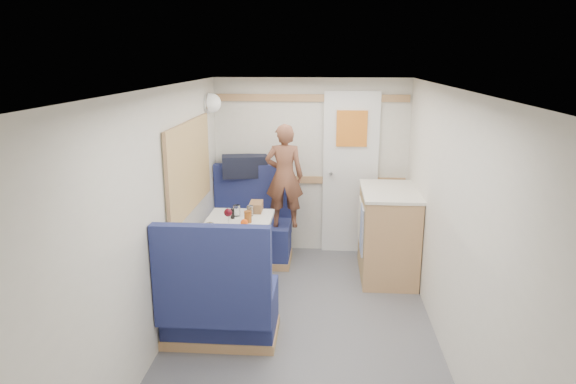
# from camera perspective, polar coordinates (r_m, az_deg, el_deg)

# --- Properties ---
(floor) EXTENTS (4.50, 4.50, 0.00)m
(floor) POSITION_cam_1_polar(r_m,az_deg,el_deg) (4.16, 1.37, -17.46)
(floor) COLOR #515156
(floor) RESTS_ON ground
(ceiling) EXTENTS (4.50, 4.50, 0.00)m
(ceiling) POSITION_cam_1_polar(r_m,az_deg,el_deg) (3.52, 1.57, 11.25)
(ceiling) COLOR silver
(ceiling) RESTS_ON wall_back
(wall_back) EXTENTS (2.20, 0.02, 2.00)m
(wall_back) POSITION_cam_1_polar(r_m,az_deg,el_deg) (5.89, 2.56, 2.83)
(wall_back) COLOR silver
(wall_back) RESTS_ON floor
(wall_left) EXTENTS (0.02, 4.50, 2.00)m
(wall_left) POSITION_cam_1_polar(r_m,az_deg,el_deg) (3.93, -14.82, -3.78)
(wall_left) COLOR silver
(wall_left) RESTS_ON floor
(wall_right) EXTENTS (0.02, 4.50, 2.00)m
(wall_right) POSITION_cam_1_polar(r_m,az_deg,el_deg) (3.83, 18.18, -4.50)
(wall_right) COLOR silver
(wall_right) RESTS_ON floor
(oak_trim_low) EXTENTS (2.15, 0.02, 0.08)m
(oak_trim_low) POSITION_cam_1_polar(r_m,az_deg,el_deg) (5.90, 2.54, 1.37)
(oak_trim_low) COLOR #AC894D
(oak_trim_low) RESTS_ON wall_back
(oak_trim_high) EXTENTS (2.15, 0.02, 0.08)m
(oak_trim_high) POSITION_cam_1_polar(r_m,az_deg,el_deg) (5.76, 2.64, 10.40)
(oak_trim_high) COLOR #AC894D
(oak_trim_high) RESTS_ON wall_back
(side_window) EXTENTS (0.04, 1.30, 0.72)m
(side_window) POSITION_cam_1_polar(r_m,az_deg,el_deg) (4.78, -10.96, 2.83)
(side_window) COLOR #A9AD93
(side_window) RESTS_ON wall_left
(rear_door) EXTENTS (0.62, 0.12, 1.86)m
(rear_door) POSITION_cam_1_polar(r_m,az_deg,el_deg) (5.87, 6.94, 2.42)
(rear_door) COLOR white
(rear_door) RESTS_ON wall_back
(dinette_table) EXTENTS (0.62, 0.92, 0.72)m
(dinette_table) POSITION_cam_1_polar(r_m,az_deg,el_deg) (4.87, -5.66, -5.10)
(dinette_table) COLOR white
(dinette_table) RESTS_ON floor
(bench_far) EXTENTS (0.90, 0.59, 1.05)m
(bench_far) POSITION_cam_1_polar(r_m,az_deg,el_deg) (5.77, -4.13, -4.69)
(bench_far) COLOR #17214B
(bench_far) RESTS_ON floor
(bench_near) EXTENTS (0.90, 0.59, 1.05)m
(bench_near) POSITION_cam_1_polar(r_m,az_deg,el_deg) (4.20, -7.61, -12.51)
(bench_near) COLOR #17214B
(bench_near) RESTS_ON floor
(ledge) EXTENTS (0.90, 0.14, 0.04)m
(ledge) POSITION_cam_1_polar(r_m,az_deg,el_deg) (5.85, -3.88, 1.51)
(ledge) COLOR #AC894D
(ledge) RESTS_ON bench_far
(dome_light) EXTENTS (0.20, 0.20, 0.20)m
(dome_light) POSITION_cam_1_polar(r_m,az_deg,el_deg) (5.52, -8.51, 9.76)
(dome_light) COLOR white
(dome_light) RESTS_ON wall_left
(galley_counter) EXTENTS (0.57, 0.92, 0.92)m
(galley_counter) POSITION_cam_1_polar(r_m,az_deg,el_deg) (5.39, 10.99, -4.45)
(galley_counter) COLOR #AC894D
(galley_counter) RESTS_ON floor
(person) EXTENTS (0.41, 0.28, 1.11)m
(person) POSITION_cam_1_polar(r_m,az_deg,el_deg) (5.40, -0.41, 1.78)
(person) COLOR brown
(person) RESTS_ON bench_far
(duffel_bag) EXTENTS (0.54, 0.34, 0.24)m
(duffel_bag) POSITION_cam_1_polar(r_m,az_deg,el_deg) (5.83, -4.83, 2.88)
(duffel_bag) COLOR black
(duffel_bag) RESTS_ON ledge
(tray) EXTENTS (0.30, 0.39, 0.02)m
(tray) POSITION_cam_1_polar(r_m,az_deg,el_deg) (4.52, -4.92, -4.49)
(tray) COLOR white
(tray) RESTS_ON dinette_table
(orange_fruit) EXTENTS (0.07, 0.07, 0.07)m
(orange_fruit) POSITION_cam_1_polar(r_m,az_deg,el_deg) (4.64, -4.88, -3.43)
(orange_fruit) COLOR orange
(orange_fruit) RESTS_ON tray
(cheese_block) EXTENTS (0.13, 0.10, 0.04)m
(cheese_block) POSITION_cam_1_polar(r_m,az_deg,el_deg) (4.45, -5.80, -4.44)
(cheese_block) COLOR #F0E48A
(cheese_block) RESTS_ON tray
(wine_glass) EXTENTS (0.08, 0.08, 0.17)m
(wine_glass) POSITION_cam_1_polar(r_m,az_deg,el_deg) (4.69, -6.68, -2.37)
(wine_glass) COLOR white
(wine_glass) RESTS_ON dinette_table
(tumbler_left) EXTENTS (0.07, 0.07, 0.11)m
(tumbler_left) POSITION_cam_1_polar(r_m,az_deg,el_deg) (4.49, -8.68, -4.12)
(tumbler_left) COLOR silver
(tumbler_left) RESTS_ON dinette_table
(tumbler_mid) EXTENTS (0.07, 0.07, 0.11)m
(tumbler_mid) POSITION_cam_1_polar(r_m,az_deg,el_deg) (5.00, -5.72, -2.06)
(tumbler_mid) COLOR white
(tumbler_mid) RESTS_ON dinette_table
(tumbler_right) EXTENTS (0.06, 0.06, 0.10)m
(tumbler_right) POSITION_cam_1_polar(r_m,az_deg,el_deg) (5.00, -4.24, -2.09)
(tumbler_right) COLOR white
(tumbler_right) RESTS_ON dinette_table
(beer_glass) EXTENTS (0.07, 0.07, 0.11)m
(beer_glass) POSITION_cam_1_polar(r_m,az_deg,el_deg) (4.80, -4.48, -2.76)
(beer_glass) COLOR brown
(beer_glass) RESTS_ON dinette_table
(pepper_grinder) EXTENTS (0.04, 0.04, 0.10)m
(pepper_grinder) POSITION_cam_1_polar(r_m,az_deg,el_deg) (4.93, -6.18, -2.40)
(pepper_grinder) COLOR black
(pepper_grinder) RESTS_ON dinette_table
(bread_loaf) EXTENTS (0.13, 0.23, 0.09)m
(bread_loaf) POSITION_cam_1_polar(r_m,az_deg,el_deg) (5.14, -3.56, -1.64)
(bread_loaf) COLOR olive
(bread_loaf) RESTS_ON dinette_table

